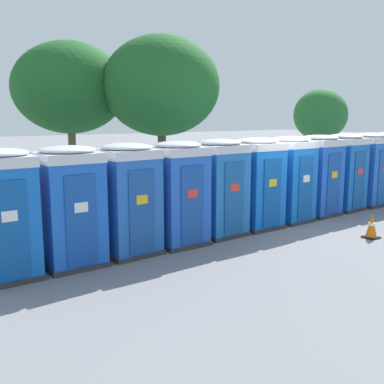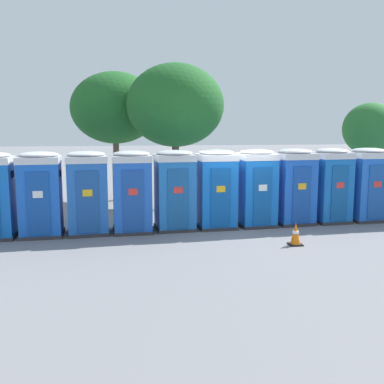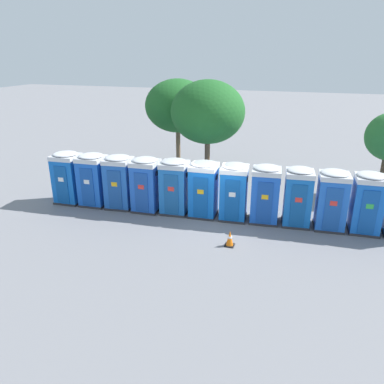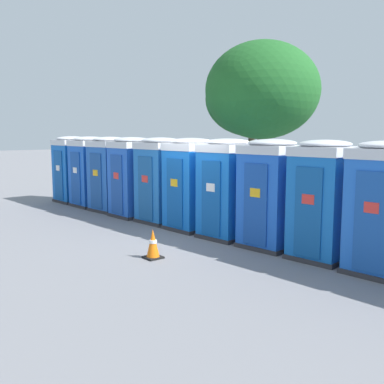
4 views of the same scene
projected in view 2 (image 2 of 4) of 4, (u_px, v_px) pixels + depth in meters
ground_plane at (236, 227)px, 14.77m from camera, size 120.00×120.00×0.00m
portapotty_1 at (41, 194)px, 13.40m from camera, size 1.30×1.26×2.54m
portapotty_2 at (87, 192)px, 13.68m from camera, size 1.35×1.32×2.54m
portapotty_3 at (132, 191)px, 13.90m from camera, size 1.26×1.25×2.54m
portapotty_4 at (175, 190)px, 14.26m from camera, size 1.32×1.29×2.54m
portapotty_5 at (216, 189)px, 14.50m from camera, size 1.27×1.26×2.54m
portapotty_6 at (256, 187)px, 14.78m from camera, size 1.27×1.29×2.54m
portapotty_7 at (294, 186)px, 15.09m from camera, size 1.32×1.31×2.54m
portapotty_8 at (331, 185)px, 15.38m from camera, size 1.27×1.30×2.54m
portapotty_9 at (367, 184)px, 15.61m from camera, size 1.30×1.28×2.54m
street_tree_0 at (370, 130)px, 20.23m from camera, size 2.44×2.44×4.32m
street_tree_1 at (115, 108)px, 19.41m from camera, size 3.82×3.82×5.59m
street_tree_2 at (175, 106)px, 17.73m from camera, size 3.85×3.85×5.73m
traffic_cone at (296, 234)px, 12.48m from camera, size 0.36×0.36×0.64m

